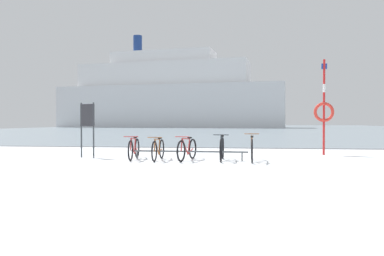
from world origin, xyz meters
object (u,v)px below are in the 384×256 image
object	(u,v)px
ferry_ship	(168,96)
bicycle_2	(187,149)
bicycle_1	(158,149)
rescue_post	(324,110)
info_sign	(87,121)
bicycle_0	(134,149)
bicycle_3	(222,149)
bicycle_4	(252,149)

from	to	relation	value
ferry_ship	bicycle_2	bearing A→B (deg)	-78.82
bicycle_1	rescue_post	world-z (taller)	rescue_post
info_sign	bicycle_0	bearing A→B (deg)	-13.12
bicycle_3	ferry_ship	size ratio (longest dim) A/B	0.04
bicycle_4	bicycle_2	bearing A→B (deg)	178.63
rescue_post	info_sign	bearing A→B (deg)	-166.12
bicycle_2	ferry_ship	size ratio (longest dim) A/B	0.03
bicycle_0	bicycle_3	xyz separation A→B (m)	(2.84, -0.01, 0.03)
ferry_ship	bicycle_4	bearing A→B (deg)	-77.15
bicycle_3	rescue_post	distance (m)	4.57
info_sign	bicycle_2	bearing A→B (deg)	-8.04
bicycle_3	bicycle_4	size ratio (longest dim) A/B	0.96
rescue_post	bicycle_3	bearing A→B (deg)	-146.10
bicycle_1	ferry_ship	distance (m)	67.15
bicycle_4	rescue_post	bearing A→B (deg)	43.43
rescue_post	bicycle_1	bearing A→B (deg)	-155.39
bicycle_0	bicycle_1	xyz separation A→B (m)	(0.83, -0.15, -0.01)
bicycle_4	info_sign	xyz separation A→B (m)	(-5.50, 0.54, 0.88)
bicycle_3	ferry_ship	xyz separation A→B (m)	(-14.07, 65.62, 6.22)
bicycle_0	ferry_ship	world-z (taller)	ferry_ship
bicycle_1	bicycle_2	bearing A→B (deg)	4.12
bicycle_0	bicycle_4	world-z (taller)	bicycle_4
bicycle_3	info_sign	size ratio (longest dim) A/B	0.93
bicycle_2	bicycle_3	size ratio (longest dim) A/B	0.95
bicycle_1	bicycle_2	distance (m)	0.92
bicycle_1	rescue_post	size ratio (longest dim) A/B	0.48
bicycle_1	bicycle_2	xyz separation A→B (m)	(0.92, 0.07, 0.01)
bicycle_1	bicycle_2	world-z (taller)	bicycle_2
bicycle_0	ferry_ship	bearing A→B (deg)	99.72
bicycle_1	bicycle_3	size ratio (longest dim) A/B	0.96
bicycle_1	rescue_post	distance (m)	6.35
bicycle_0	rescue_post	size ratio (longest dim) A/B	0.48
bicycle_1	info_sign	size ratio (longest dim) A/B	0.89
bicycle_4	rescue_post	xyz separation A→B (m)	(2.71, 2.57, 1.28)
rescue_post	ferry_ship	xyz separation A→B (m)	(-17.71, 63.17, 4.93)
bicycle_3	bicycle_4	xyz separation A→B (m)	(0.92, -0.12, 0.01)
rescue_post	bicycle_0	bearing A→B (deg)	-159.42
bicycle_0	rescue_post	world-z (taller)	rescue_post
ferry_ship	rescue_post	bearing A→B (deg)	-74.34
bicycle_2	info_sign	distance (m)	3.63
bicycle_4	rescue_post	size ratio (longest dim) A/B	0.51
bicycle_0	bicycle_2	size ratio (longest dim) A/B	1.02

